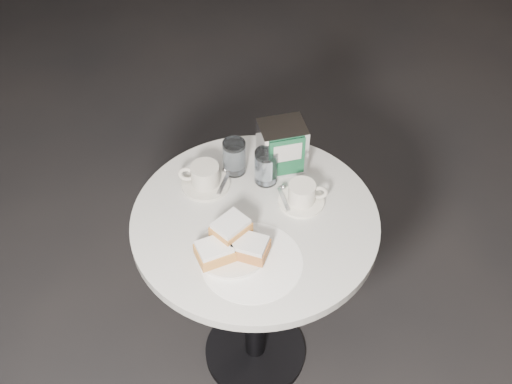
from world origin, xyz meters
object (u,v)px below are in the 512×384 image
(coffee_cup_right, at_px, (302,195))
(water_glass_left, at_px, (234,157))
(napkin_dispenser, at_px, (282,147))
(beignet_plate, at_px, (232,245))
(water_glass_right, at_px, (266,167))
(coffee_cup_left, at_px, (205,177))
(cafe_table, at_px, (255,261))

(coffee_cup_right, bearing_deg, water_glass_left, 146.00)
(coffee_cup_right, xyz_separation_m, napkin_dispenser, (-0.08, 0.14, 0.05))
(napkin_dispenser, bearing_deg, beignet_plate, -126.55)
(napkin_dispenser, bearing_deg, water_glass_right, -141.57)
(coffee_cup_left, xyz_separation_m, water_glass_left, (0.08, 0.07, 0.02))
(cafe_table, xyz_separation_m, coffee_cup_right, (0.12, 0.08, 0.23))
(water_glass_left, bearing_deg, cafe_table, -64.13)
(coffee_cup_left, distance_m, coffee_cup_right, 0.29)
(cafe_table, distance_m, napkin_dispenser, 0.36)
(coffee_cup_left, relative_size, coffee_cup_right, 1.04)
(beignet_plate, bearing_deg, water_glass_left, 98.12)
(cafe_table, distance_m, coffee_cup_right, 0.27)
(water_glass_left, bearing_deg, beignet_plate, -81.88)
(cafe_table, relative_size, coffee_cup_left, 4.73)
(water_glass_left, distance_m, napkin_dispenser, 0.14)
(beignet_plate, xyz_separation_m, coffee_cup_right, (0.17, 0.21, -0.00))
(water_glass_left, bearing_deg, coffee_cup_right, -25.55)
(cafe_table, bearing_deg, coffee_cup_right, 32.69)
(napkin_dispenser, bearing_deg, cafe_table, -124.40)
(cafe_table, distance_m, beignet_plate, 0.27)
(cafe_table, relative_size, water_glass_left, 6.77)
(coffee_cup_left, height_order, napkin_dispenser, napkin_dispenser)
(water_glass_right, xyz_separation_m, napkin_dispenser, (0.04, 0.07, 0.02))
(beignet_plate, xyz_separation_m, coffee_cup_left, (-0.12, 0.24, -0.00))
(beignet_plate, distance_m, napkin_dispenser, 0.37)
(beignet_plate, height_order, napkin_dispenser, napkin_dispenser)
(beignet_plate, height_order, water_glass_left, water_glass_left)
(beignet_plate, relative_size, napkin_dispenser, 1.39)
(water_glass_left, bearing_deg, water_glass_right, -15.58)
(coffee_cup_left, xyz_separation_m, napkin_dispenser, (0.21, 0.11, 0.05))
(coffee_cup_right, height_order, water_glass_right, water_glass_right)
(water_glass_right, bearing_deg, water_glass_left, 164.42)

